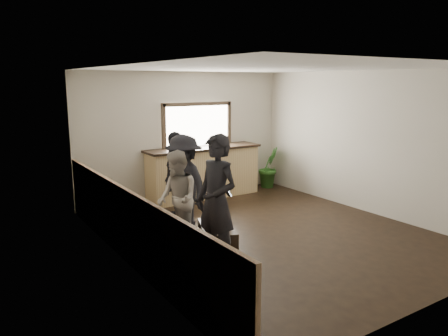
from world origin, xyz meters
TOP-DOWN VIEW (x-y plane):
  - ground at (0.00, 0.00)m, footprint 5.00×6.00m
  - room_shell at (-0.74, 0.00)m, footprint 5.01×6.01m
  - bar_counter at (0.30, 2.70)m, footprint 2.70×0.68m
  - sofa at (-2.00, 0.31)m, footprint 0.94×1.94m
  - coffee_table at (-1.14, -0.18)m, footprint 0.78×1.00m
  - cup_a at (-1.15, 0.05)m, footprint 0.14×0.14m
  - cup_b at (-1.06, -0.37)m, footprint 0.14×0.14m
  - potted_plant at (2.15, 2.65)m, footprint 0.68×0.62m
  - person_a at (-1.44, -0.66)m, footprint 0.58×0.76m
  - person_b at (-1.55, 0.35)m, footprint 0.67×0.81m
  - person_c at (-1.15, 0.87)m, footprint 0.71×1.15m
  - person_d at (-0.95, 1.56)m, footprint 1.00×0.98m

SIDE VIEW (x-z plane):
  - ground at x=0.00m, z-range -0.01..0.01m
  - coffee_table at x=-1.14m, z-range 0.00..0.39m
  - sofa at x=-2.00m, z-range 0.00..0.55m
  - cup_b at x=-1.06m, z-range 0.39..0.48m
  - cup_a at x=-1.15m, z-range 0.39..0.48m
  - potted_plant at x=2.15m, z-range 0.00..1.00m
  - bar_counter at x=0.30m, z-range -0.42..1.71m
  - person_b at x=-1.55m, z-range 0.00..1.53m
  - person_d at x=-0.95m, z-range 0.00..1.68m
  - person_c at x=-1.15m, z-range 0.00..1.71m
  - person_a at x=-1.44m, z-range 0.00..1.89m
  - room_shell at x=-0.74m, z-range 0.07..2.87m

